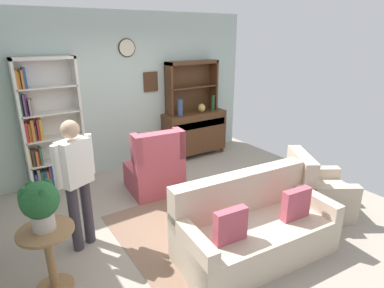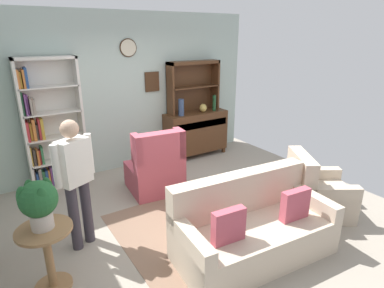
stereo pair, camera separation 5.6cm
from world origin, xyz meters
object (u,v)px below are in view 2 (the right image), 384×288
bookshelf (49,128)px  plant_stand (48,252)px  bottle_wine (214,103)px  sideboard (196,132)px  armchair_floral (316,194)px  person_reading (76,176)px  vase_round (203,108)px  wingback_chair (156,170)px  sideboard_hutch (193,80)px  coffee_table (212,190)px  potted_plant_large (38,201)px  book_stack (205,183)px  couch_floral (252,229)px  vase_tall (181,107)px

bookshelf → plant_stand: size_ratio=3.05×
bottle_wine → sideboard: bearing=167.1°
armchair_floral → person_reading: (-2.97, 1.05, 0.62)m
vase_round → bottle_wine: bearing=-4.9°
armchair_floral → wingback_chair: wingback_chair is taller
vase_round → sideboard_hutch: bearing=126.5°
armchair_floral → coffee_table: armchair_floral is taller
bookshelf → coffee_table: size_ratio=2.62×
vase_round → wingback_chair: (-1.56, -0.95, -0.62)m
potted_plant_large → coffee_table: 2.28m
bottle_wine → book_stack: (-1.50, -1.83, -0.64)m
sideboard → armchair_floral: size_ratio=1.23×
vase_round → coffee_table: (-1.20, -1.96, -0.65)m
person_reading → sideboard: bearing=32.2°
bottle_wine → couch_floral: size_ratio=0.17×
plant_stand → person_reading: size_ratio=0.44×
plant_stand → coffee_table: 2.19m
vase_tall → bottle_wine: vase_tall is taller
potted_plant_large → book_stack: 2.23m
coffee_table → book_stack: (-0.05, 0.10, 0.09)m
sideboard → armchair_floral: sideboard is taller
sideboard_hutch → bottle_wine: 0.65m
bookshelf → sideboard_hutch: 2.80m
sideboard_hutch → book_stack: (-1.11, -2.03, -1.12)m
bottle_wine → potted_plant_large: (-3.64, -2.19, -0.11)m
wingback_chair → sideboard_hutch: bearing=38.2°
wingback_chair → potted_plant_large: potted_plant_large is taller
bookshelf → sideboard_hutch: bookshelf is taller
sideboard → wingback_chair: bearing=-144.6°
plant_stand → coffee_table: bearing=7.2°
vase_round → plant_stand: 4.09m
wingback_chair → person_reading: person_reading is taller
book_stack → person_reading: bearing=174.5°
sideboard → bottle_wine: (0.39, -0.09, 0.57)m
sideboard → armchair_floral: 2.83m
potted_plant_large → vase_round: bearing=33.3°
couch_floral → person_reading: person_reading is taller
wingback_chair → coffee_table: bearing=-70.2°
armchair_floral → potted_plant_large: size_ratio=2.21×
bookshelf → person_reading: bearing=-91.6°
vase_tall → vase_round: (0.52, 0.01, -0.08)m
vase_tall → person_reading: size_ratio=0.21×
vase_round → armchair_floral: bearing=-89.0°
couch_floral → book_stack: (0.09, 1.05, 0.13)m
vase_tall → sideboard: bearing=11.6°
wingback_chair → potted_plant_large: bearing=-145.1°
wingback_chair → plant_stand: wingback_chair is taller
wingback_chair → person_reading: size_ratio=0.67×
bottle_wine → sideboard_hutch: bearing=153.0°
couch_floral → potted_plant_large: size_ratio=3.90×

